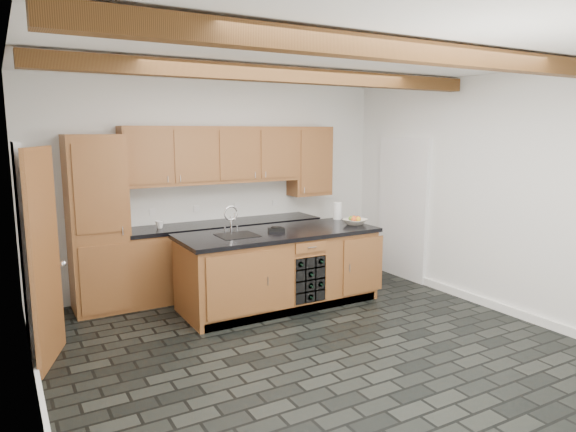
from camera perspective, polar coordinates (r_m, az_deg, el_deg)
name	(u,v)px	position (r m, az deg, el deg)	size (l,w,h in m)	color
ground	(315,346)	(5.32, 2.97, -14.24)	(5.00, 5.00, 0.00)	black
room_shell	(281,191)	(5.32, -0.74, 2.84)	(5.01, 5.00, 5.00)	white
back_cabinetry	(199,220)	(6.83, -9.82, -0.47)	(3.65, 0.62, 2.20)	#955C2F
island	(280,268)	(6.36, -0.92, -5.81)	(2.48, 0.96, 0.93)	#955C2F
faucet	(236,232)	(6.05, -5.78, -1.79)	(0.45, 0.40, 0.34)	black
kitchen_scale	(276,229)	(6.23, -1.31, -1.48)	(0.22, 0.16, 0.06)	black
fruit_bowl	(355,222)	(6.75, 7.45, -0.64)	(0.30, 0.30, 0.07)	beige
fruit_cluster	(355,219)	(6.75, 7.45, -0.31)	(0.16, 0.17, 0.07)	red
paper_towel	(337,211)	(7.12, 5.52, 0.58)	(0.12, 0.12, 0.23)	white
mug	(160,225)	(6.63, -14.09, -0.92)	(0.10, 0.10, 0.10)	white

